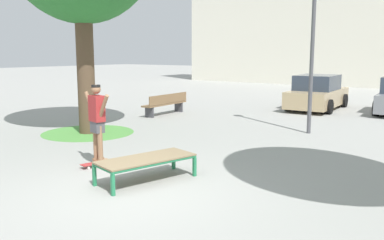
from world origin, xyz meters
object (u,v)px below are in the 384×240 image
(skate_box, at_px, (146,160))
(light_post, at_px, (314,6))
(park_bench, at_px, (166,103))
(skateboard, at_px, (99,163))
(car_tan, at_px, (317,93))
(skater, at_px, (97,118))

(skate_box, relative_size, light_post, 0.35)
(park_bench, xyz_separation_m, light_post, (6.08, -0.45, 3.38))
(skateboard, height_order, park_bench, park_bench)
(skateboard, height_order, car_tan, car_tan)
(skate_box, height_order, skateboard, skate_box)
(car_tan, bearing_deg, skate_box, -85.37)
(skateboard, distance_m, light_post, 7.76)
(skateboard, bearing_deg, skate_box, -6.33)
(skater, height_order, park_bench, skater)
(park_bench, bearing_deg, skater, -61.25)
(park_bench, bearing_deg, light_post, -4.26)
(car_tan, bearing_deg, park_bench, -129.93)
(skateboard, distance_m, park_bench, 7.81)
(skate_box, relative_size, park_bench, 0.84)
(skateboard, distance_m, car_tan, 12.04)
(skate_box, bearing_deg, park_bench, 127.13)
(park_bench, bearing_deg, skateboard, -61.26)
(park_bench, bearing_deg, car_tan, 50.07)
(car_tan, distance_m, light_post, 6.67)
(skateboard, bearing_deg, light_post, 70.01)
(skateboard, xyz_separation_m, car_tan, (0.57, 12.01, 0.61))
(skate_box, height_order, car_tan, car_tan)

